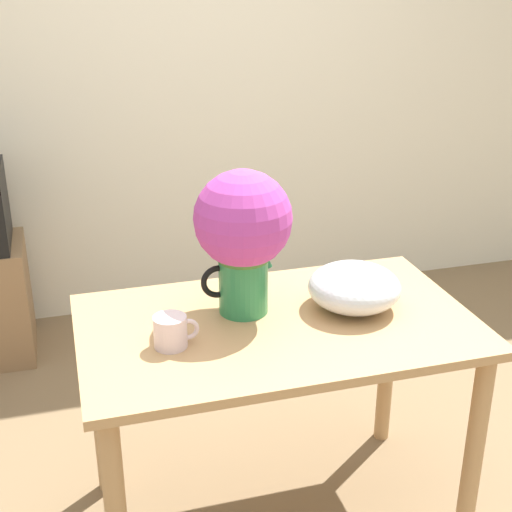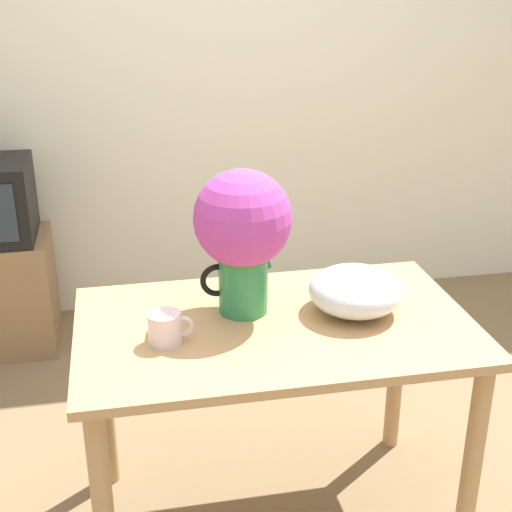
% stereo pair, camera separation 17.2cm
% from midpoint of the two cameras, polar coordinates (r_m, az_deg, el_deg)
% --- Properties ---
extents(wall_back, '(8.00, 0.05, 2.60)m').
position_cam_midpoint_polar(wall_back, '(3.79, -7.43, 14.55)').
color(wall_back, '#EDE5CC').
rests_on(wall_back, ground_plane).
extents(table, '(1.24, 0.74, 0.78)m').
position_cam_midpoint_polar(table, '(2.30, -0.48, -8.01)').
color(table, tan).
rests_on(table, ground_plane).
extents(flower_vase, '(0.31, 0.31, 0.47)m').
position_cam_midpoint_polar(flower_vase, '(2.19, -3.31, 2.00)').
color(flower_vase, '#2D844C').
rests_on(flower_vase, table).
extents(coffee_mug, '(0.14, 0.10, 0.10)m').
position_cam_midpoint_polar(coffee_mug, '(2.11, -9.13, -6.03)').
color(coffee_mug, silver).
rests_on(coffee_mug, table).
extents(white_bowl, '(0.30, 0.30, 0.15)m').
position_cam_midpoint_polar(white_bowl, '(2.30, 5.75, -2.54)').
color(white_bowl, silver).
rests_on(white_bowl, table).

